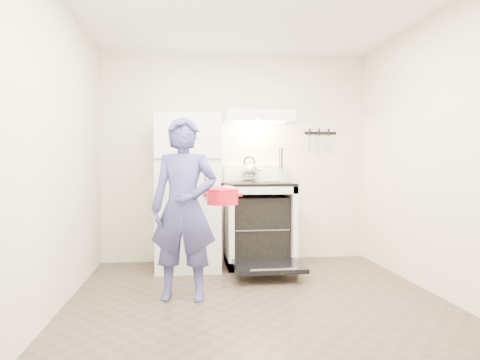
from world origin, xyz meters
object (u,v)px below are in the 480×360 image
Objects in this scene: tea_kettle at (249,169)px; refrigerator at (188,192)px; person at (184,208)px; dutch_oven at (222,197)px; stove_body at (259,225)px.

refrigerator is at bearing -163.88° from tea_kettle.
refrigerator is 1.09× the size of person.
person is at bearing -119.60° from tea_kettle.
stove_body is at bearing 59.58° from dutch_oven.
tea_kettle is 0.83× the size of dutch_oven.
dutch_oven is at bearing 50.82° from person.
tea_kettle is at bearing 115.36° from stove_body.
refrigerator is 0.79m from tea_kettle.
refrigerator is 1.85× the size of stove_body.
dutch_oven is (-0.40, -1.02, -0.25)m from tea_kettle.
dutch_oven is at bearing -120.42° from stove_body.
person reaches higher than dutch_oven.
dutch_oven is (0.32, -0.81, 0.00)m from refrigerator.
refrigerator reaches higher than dutch_oven.
tea_kettle is 1.57m from person.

